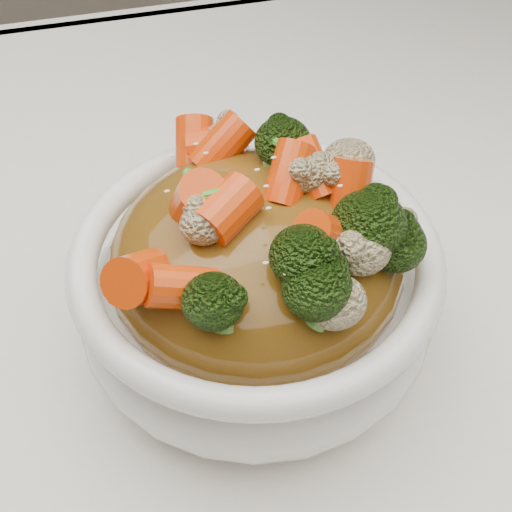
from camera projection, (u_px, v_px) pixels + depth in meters
name	position (u px, v px, depth m)	size (l,w,h in m)	color
tablecloth	(211.00, 340.00, 0.46)	(1.20, 0.80, 0.04)	white
bowl	(256.00, 292.00, 0.41)	(0.20, 0.20, 0.08)	white
sauce_base	(256.00, 260.00, 0.39)	(0.16, 0.16, 0.09)	brown
carrots	(256.00, 178.00, 0.34)	(0.16, 0.16, 0.05)	#D83E07
broccoli	(256.00, 179.00, 0.35)	(0.16, 0.16, 0.04)	black
cauliflower	(256.00, 182.00, 0.35)	(0.16, 0.16, 0.03)	tan
scallions	(256.00, 176.00, 0.34)	(0.12, 0.12, 0.02)	#2F8B20
sesame_seeds	(256.00, 176.00, 0.34)	(0.14, 0.14, 0.01)	beige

